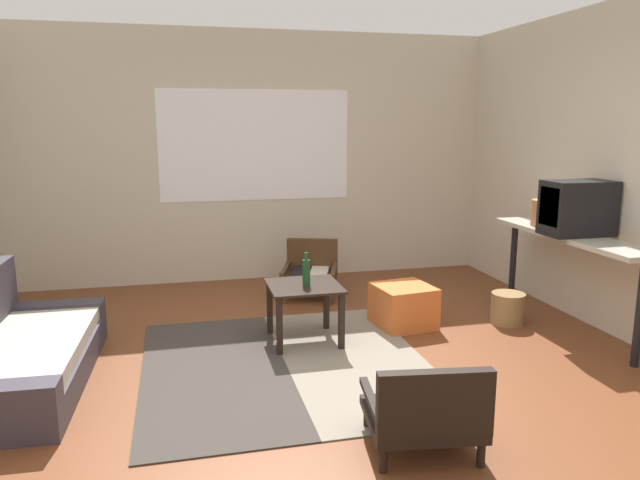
{
  "coord_description": "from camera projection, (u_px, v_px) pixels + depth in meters",
  "views": [
    {
      "loc": [
        -0.85,
        -3.51,
        1.74
      ],
      "look_at": [
        0.19,
        0.78,
        0.86
      ],
      "focal_mm": 33.41,
      "sensor_mm": 36.0,
      "label": 1
    }
  ],
  "objects": [
    {
      "name": "ground_plane",
      "position": [
        320.0,
        393.0,
        3.89
      ],
      "size": [
        7.8,
        7.8,
        0.0
      ],
      "primitive_type": "plane",
      "color": "brown"
    },
    {
      "name": "far_wall_with_window",
      "position": [
        255.0,
        158.0,
        6.54
      ],
      "size": [
        5.6,
        0.13,
        2.7
      ],
      "color": "beige",
      "rests_on": "ground"
    },
    {
      "name": "area_rug",
      "position": [
        286.0,
        365.0,
        4.32
      ],
      "size": [
        2.03,
        2.19,
        0.01
      ],
      "color": "#38332D",
      "rests_on": "ground"
    },
    {
      "name": "couch",
      "position": [
        13.0,
        355.0,
        3.96
      ],
      "size": [
        0.87,
        1.76,
        0.71
      ],
      "color": "#38333D",
      "rests_on": "ground"
    },
    {
      "name": "coffee_table",
      "position": [
        304.0,
        297.0,
        4.72
      ],
      "size": [
        0.56,
        0.56,
        0.47
      ],
      "color": "black",
      "rests_on": "ground"
    },
    {
      "name": "armchair_by_window",
      "position": [
        311.0,
        271.0,
        6.05
      ],
      "size": [
        0.69,
        0.74,
        0.54
      ],
      "color": "#472D19",
      "rests_on": "ground"
    },
    {
      "name": "armchair_striped_foreground",
      "position": [
        425.0,
        411.0,
        3.13
      ],
      "size": [
        0.66,
        0.61,
        0.54
      ],
      "color": "black",
      "rests_on": "ground"
    },
    {
      "name": "ottoman_orange",
      "position": [
        403.0,
        306.0,
        5.12
      ],
      "size": [
        0.52,
        0.52,
        0.36
      ],
      "primitive_type": "cube",
      "rotation": [
        0.0,
        0.0,
        0.13
      ],
      "color": "#D1662D",
      "rests_on": "ground"
    },
    {
      "name": "console_shelf",
      "position": [
        570.0,
        244.0,
        4.95
      ],
      "size": [
        0.37,
        1.78,
        0.83
      ],
      "color": "#B2AD9E",
      "rests_on": "ground"
    },
    {
      "name": "crt_television",
      "position": [
        577.0,
        208.0,
        4.83
      ],
      "size": [
        0.54,
        0.32,
        0.44
      ],
      "color": "black",
      "rests_on": "console_shelf"
    },
    {
      "name": "clay_vase",
      "position": [
        545.0,
        212.0,
        5.26
      ],
      "size": [
        0.25,
        0.25,
        0.33
      ],
      "color": "#A87047",
      "rests_on": "console_shelf"
    },
    {
      "name": "glass_bottle",
      "position": [
        306.0,
        272.0,
        4.67
      ],
      "size": [
        0.06,
        0.06,
        0.26
      ],
      "color": "#194723",
      "rests_on": "coffee_table"
    },
    {
      "name": "wicker_basket",
      "position": [
        508.0,
        308.0,
        5.2
      ],
      "size": [
        0.29,
        0.29,
        0.27
      ],
      "primitive_type": "cylinder",
      "color": "olive",
      "rests_on": "ground"
    }
  ]
}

